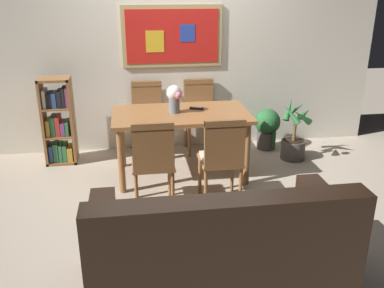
# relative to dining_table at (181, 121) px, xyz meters

# --- Properties ---
(ground_plane) EXTENTS (12.00, 12.00, 0.00)m
(ground_plane) POSITION_rel_dining_table_xyz_m (0.06, -0.37, -0.64)
(ground_plane) COLOR tan
(wall_back_with_painting) EXTENTS (5.20, 0.14, 2.60)m
(wall_back_with_painting) POSITION_rel_dining_table_xyz_m (0.06, 0.97, 0.66)
(wall_back_with_painting) COLOR silver
(wall_back_with_painting) RESTS_ON ground_plane
(dining_table) EXTENTS (1.49, 0.84, 0.74)m
(dining_table) POSITION_rel_dining_table_xyz_m (0.00, 0.00, 0.00)
(dining_table) COLOR brown
(dining_table) RESTS_ON ground_plane
(dining_chair_far_right) EXTENTS (0.40, 0.41, 0.91)m
(dining_chair_far_right) POSITION_rel_dining_table_xyz_m (0.34, 0.78, -0.10)
(dining_chair_far_right) COLOR brown
(dining_chair_far_right) RESTS_ON ground_plane
(dining_chair_near_right) EXTENTS (0.40, 0.41, 0.91)m
(dining_chair_near_right) POSITION_rel_dining_table_xyz_m (0.30, -0.75, -0.10)
(dining_chair_near_right) COLOR brown
(dining_chair_near_right) RESTS_ON ground_plane
(dining_chair_near_left) EXTENTS (0.40, 0.41, 0.91)m
(dining_chair_near_left) POSITION_rel_dining_table_xyz_m (-0.35, -0.74, -0.10)
(dining_chair_near_left) COLOR brown
(dining_chair_near_left) RESTS_ON ground_plane
(dining_chair_far_left) EXTENTS (0.40, 0.41, 0.91)m
(dining_chair_far_left) POSITION_rel_dining_table_xyz_m (-0.33, 0.75, -0.10)
(dining_chair_far_left) COLOR brown
(dining_chair_far_left) RESTS_ON ground_plane
(leather_couch) EXTENTS (1.80, 0.84, 0.84)m
(leather_couch) POSITION_rel_dining_table_xyz_m (0.03, -1.92, -0.33)
(leather_couch) COLOR black
(leather_couch) RESTS_ON ground_plane
(bookshelf) EXTENTS (0.36, 0.28, 1.04)m
(bookshelf) POSITION_rel_dining_table_xyz_m (-1.40, 0.59, -0.15)
(bookshelf) COLOR brown
(bookshelf) RESTS_ON ground_plane
(potted_ivy) EXTENTS (0.33, 0.33, 0.55)m
(potted_ivy) POSITION_rel_dining_table_xyz_m (1.21, 0.66, -0.34)
(potted_ivy) COLOR #4C4742
(potted_ivy) RESTS_ON ground_plane
(potted_palm) EXTENTS (0.36, 0.38, 0.77)m
(potted_palm) POSITION_rel_dining_table_xyz_m (1.43, 0.27, -0.38)
(potted_palm) COLOR #4C4742
(potted_palm) RESTS_ON ground_plane
(flower_vase) EXTENTS (0.17, 0.18, 0.30)m
(flower_vase) POSITION_rel_dining_table_xyz_m (-0.07, 0.02, 0.28)
(flower_vase) COLOR slate
(flower_vase) RESTS_ON dining_table
(tv_remote) EXTENTS (0.16, 0.10, 0.02)m
(tv_remote) POSITION_rel_dining_table_xyz_m (0.19, 0.11, 0.11)
(tv_remote) COLOR black
(tv_remote) RESTS_ON dining_table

